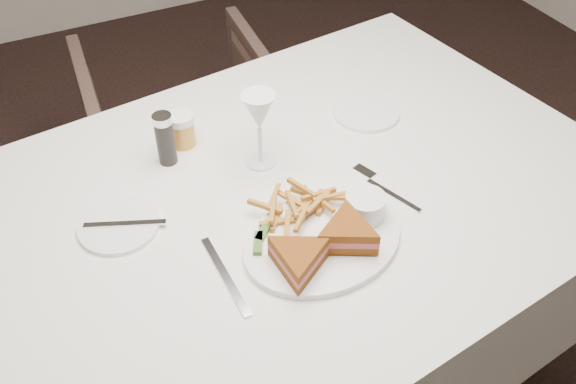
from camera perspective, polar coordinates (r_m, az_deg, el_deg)
The scene contains 3 objects.
table at distance 1.61m, azimuth -0.80°, elevation -10.14°, with size 1.45×0.97×0.75m, color silver.
chair_far at distance 2.29m, azimuth -9.40°, elevation 6.26°, with size 0.62×0.58×0.64m, color #49342C.
table_setting at distance 1.26m, azimuth 0.40°, elevation -0.80°, with size 0.80×0.59×0.18m.
Camera 1 is at (-0.22, -0.78, 1.65)m, focal length 40.00 mm.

